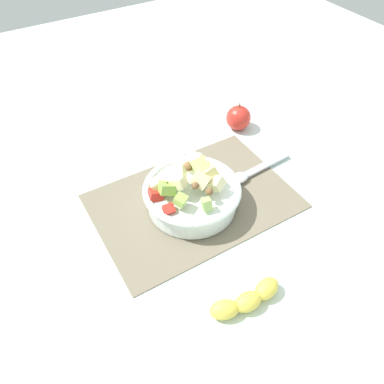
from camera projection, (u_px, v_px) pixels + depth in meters
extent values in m
plane|color=silver|center=(194.00, 201.00, 0.89)|extent=(2.40, 2.40, 0.00)
cube|color=#756B56|center=(194.00, 201.00, 0.89)|extent=(0.45, 0.31, 0.01)
cylinder|color=white|center=(192.00, 197.00, 0.86)|extent=(0.20, 0.20, 0.05)
torus|color=white|center=(192.00, 189.00, 0.84)|extent=(0.22, 0.22, 0.02)
cube|color=#8CB74C|center=(167.00, 188.00, 0.80)|extent=(0.04, 0.04, 0.04)
sphere|color=brown|center=(188.00, 167.00, 0.84)|extent=(0.03, 0.03, 0.03)
cube|color=red|center=(156.00, 195.00, 0.82)|extent=(0.04, 0.04, 0.03)
cube|color=beige|center=(193.00, 163.00, 0.87)|extent=(0.06, 0.05, 0.05)
cube|color=red|center=(169.00, 209.00, 0.79)|extent=(0.02, 0.03, 0.02)
cube|color=#A3CC6B|center=(207.00, 204.00, 0.78)|extent=(0.02, 0.03, 0.03)
cube|color=beige|center=(160.00, 184.00, 0.83)|extent=(0.05, 0.04, 0.05)
sphere|color=brown|center=(195.00, 186.00, 0.79)|extent=(0.02, 0.02, 0.03)
cube|color=beige|center=(176.00, 176.00, 0.81)|extent=(0.06, 0.05, 0.05)
cube|color=beige|center=(216.00, 183.00, 0.81)|extent=(0.04, 0.04, 0.04)
cube|color=#E5D684|center=(208.00, 173.00, 0.82)|extent=(0.05, 0.04, 0.05)
cube|color=beige|center=(200.00, 180.00, 0.81)|extent=(0.05, 0.05, 0.05)
cube|color=#9EC656|center=(200.00, 167.00, 0.83)|extent=(0.04, 0.05, 0.04)
cube|color=#9EC656|center=(181.00, 200.00, 0.78)|extent=(0.04, 0.04, 0.02)
sphere|color=brown|center=(208.00, 192.00, 0.79)|extent=(0.02, 0.02, 0.02)
cube|color=beige|center=(179.00, 182.00, 0.80)|extent=(0.04, 0.05, 0.04)
ellipsoid|color=#B7B7BC|center=(239.00, 178.00, 0.93)|extent=(0.06, 0.04, 0.01)
cube|color=#B7B7BC|center=(266.00, 165.00, 0.97)|extent=(0.15, 0.03, 0.01)
sphere|color=red|center=(238.00, 118.00, 1.07)|extent=(0.07, 0.07, 0.07)
cylinder|color=brown|center=(240.00, 105.00, 1.04)|extent=(0.00, 0.00, 0.01)
ellipsoid|color=yellow|center=(224.00, 310.00, 0.68)|extent=(0.06, 0.05, 0.04)
ellipsoid|color=yellow|center=(248.00, 302.00, 0.69)|extent=(0.06, 0.04, 0.04)
ellipsoid|color=yellow|center=(266.00, 289.00, 0.71)|extent=(0.06, 0.05, 0.04)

